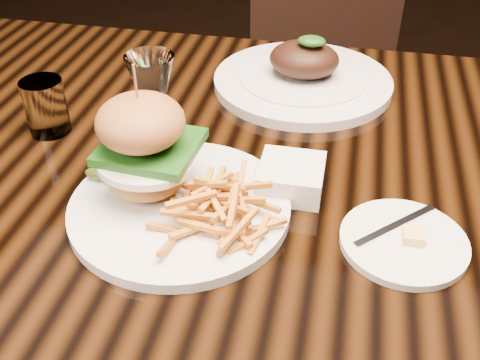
% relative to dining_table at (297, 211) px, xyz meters
% --- Properties ---
extents(dining_table, '(1.60, 0.90, 0.75)m').
position_rel_dining_table_xyz_m(dining_table, '(0.00, 0.00, 0.00)').
color(dining_table, black).
rests_on(dining_table, ground).
extents(burger_plate, '(0.29, 0.29, 0.19)m').
position_rel_dining_table_xyz_m(burger_plate, '(-0.15, -0.12, 0.12)').
color(burger_plate, silver).
rests_on(burger_plate, dining_table).
extents(side_saucer, '(0.15, 0.15, 0.02)m').
position_rel_dining_table_xyz_m(side_saucer, '(0.14, -0.13, 0.08)').
color(side_saucer, silver).
rests_on(side_saucer, dining_table).
extents(ramekin, '(0.11, 0.11, 0.04)m').
position_rel_dining_table_xyz_m(ramekin, '(-0.01, -0.05, 0.10)').
color(ramekin, silver).
rests_on(ramekin, dining_table).
extents(wine_glass, '(0.06, 0.06, 0.17)m').
position_rel_dining_table_xyz_m(wine_glass, '(-0.20, -0.04, 0.20)').
color(wine_glass, white).
rests_on(wine_glass, dining_table).
extents(water_tumbler, '(0.06, 0.06, 0.09)m').
position_rel_dining_table_xyz_m(water_tumbler, '(-0.40, 0.03, 0.12)').
color(water_tumbler, white).
rests_on(water_tumbler, dining_table).
extents(far_dish, '(0.32, 0.32, 0.10)m').
position_rel_dining_table_xyz_m(far_dish, '(-0.03, 0.26, 0.10)').
color(far_dish, silver).
rests_on(far_dish, dining_table).
extents(chair_far, '(0.58, 0.59, 0.95)m').
position_rel_dining_table_xyz_m(chair_far, '(0.00, 0.89, -0.13)').
color(chair_far, black).
rests_on(chair_far, ground).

